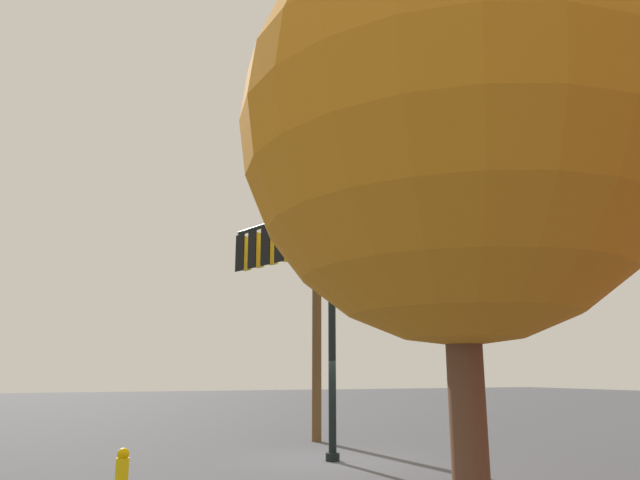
{
  "coord_description": "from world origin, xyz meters",
  "views": [
    {
      "loc": [
        -14.31,
        6.27,
        2.2
      ],
      "look_at": [
        0.57,
        0.11,
        5.9
      ],
      "focal_mm": 32.5,
      "sensor_mm": 36.0,
      "label": 1
    }
  ],
  "objects_px": {
    "utility_pole": "(317,319)",
    "fire_hydrant": "(122,472)",
    "signal_pole_assembly": "(288,257)",
    "tree_near": "(452,133)"
  },
  "relations": [
    {
      "from": "fire_hydrant",
      "to": "tree_near",
      "type": "distance_m",
      "value": 8.67
    },
    {
      "from": "utility_pole",
      "to": "fire_hydrant",
      "type": "xyz_separation_m",
      "value": [
        -6.52,
        6.55,
        -3.6
      ]
    },
    {
      "from": "fire_hydrant",
      "to": "tree_near",
      "type": "height_order",
      "value": "tree_near"
    },
    {
      "from": "signal_pole_assembly",
      "to": "utility_pole",
      "type": "height_order",
      "value": "utility_pole"
    },
    {
      "from": "fire_hydrant",
      "to": "tree_near",
      "type": "xyz_separation_m",
      "value": [
        -7.01,
        -2.65,
        4.36
      ]
    },
    {
      "from": "utility_pole",
      "to": "tree_near",
      "type": "distance_m",
      "value": 14.11
    },
    {
      "from": "signal_pole_assembly",
      "to": "fire_hydrant",
      "type": "height_order",
      "value": "signal_pole_assembly"
    },
    {
      "from": "utility_pole",
      "to": "fire_hydrant",
      "type": "distance_m",
      "value": 9.92
    },
    {
      "from": "utility_pole",
      "to": "tree_near",
      "type": "relative_size",
      "value": 1.1
    },
    {
      "from": "utility_pole",
      "to": "tree_near",
      "type": "xyz_separation_m",
      "value": [
        -13.53,
        3.9,
        0.76
      ]
    }
  ]
}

